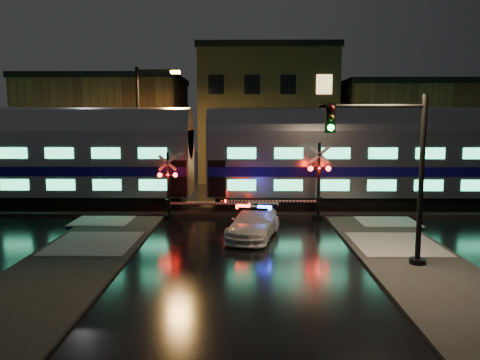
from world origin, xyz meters
The scene contains 13 objects.
ground centered at (0.00, 0.00, 0.00)m, with size 120.00×120.00×0.00m, color black.
ballast centered at (0.00, 5.00, 0.12)m, with size 90.00×4.20×0.24m, color black.
sidewalk_left centered at (-6.50, -6.00, 0.06)m, with size 4.00×20.00×0.12m, color #2D2D2D.
sidewalk_right centered at (6.50, -6.00, 0.06)m, with size 4.00×20.00×0.12m, color #2D2D2D.
building_left centered at (-13.00, 22.00, 4.50)m, with size 14.00×10.00×9.00m, color brown.
building_mid centered at (2.00, 22.50, 5.75)m, with size 12.00×11.00×11.50m, color brown.
building_right centered at (15.00, 22.00, 4.25)m, with size 12.00×10.00×8.50m, color brown.
train centered at (-2.66, 5.00, 3.38)m, with size 51.00×3.12×5.92m.
police_car centered at (0.44, -1.39, 0.68)m, with size 2.90×4.96×1.51m.
crossing_signal_right centered at (3.65, 2.31, 1.75)m, with size 5.97×0.66×4.23m.
crossing_signal_left centered at (-3.76, 2.30, 1.52)m, with size 5.23×0.63×3.70m.
traffic_light centered at (5.44, -5.77, 3.36)m, with size 4.09×0.72×6.33m.
streetlight centered at (-6.87, 9.00, 5.15)m, with size 2.99×0.31×8.93m.
Camera 1 is at (0.05, -22.61, 5.38)m, focal length 35.00 mm.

